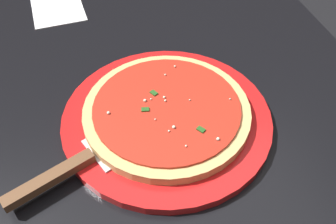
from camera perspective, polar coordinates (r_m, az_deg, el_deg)
The scene contains 5 objects.
restaurant_table at distance 0.65m, azimuth 0.77°, elevation -12.23°, with size 1.13×0.79×0.75m.
serving_plate at distance 0.57m, azimuth -0.00°, elevation -0.86°, with size 0.33×0.33×0.02m, color red.
pizza at distance 0.56m, azimuth -0.00°, elevation 0.33°, with size 0.26×0.26×0.02m.
pizza_server at distance 0.51m, azimuth -14.50°, elevation -8.17°, with size 0.13×0.22×0.01m.
napkin_folded_right at distance 0.89m, azimuth -17.47°, elevation 15.87°, with size 0.16×0.11×0.00m, color white.
Camera 1 is at (0.33, -0.09, 1.17)m, focal length 37.65 mm.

